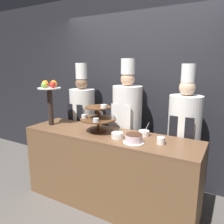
% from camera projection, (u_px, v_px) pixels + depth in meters
% --- Properties ---
extents(ground_plane, '(14.00, 14.00, 0.00)m').
position_uv_depth(ground_plane, '(95.00, 217.00, 2.57)').
color(ground_plane, '#5B5651').
extents(wall_back, '(10.00, 0.06, 2.80)m').
position_uv_depth(wall_back, '(138.00, 88.00, 3.29)').
color(wall_back, '#232328').
rests_on(wall_back, ground_plane).
extents(buffet_counter, '(2.18, 0.60, 0.94)m').
position_uv_depth(buffet_counter, '(108.00, 170.00, 2.72)').
color(buffet_counter, brown).
rests_on(buffet_counter, ground_plane).
extents(tiered_stand, '(0.44, 0.44, 0.36)m').
position_uv_depth(tiered_stand, '(98.00, 117.00, 2.66)').
color(tiered_stand, brown).
rests_on(tiered_stand, buffet_counter).
extents(fruit_pedestal, '(0.30, 0.30, 0.61)m').
position_uv_depth(fruit_pedestal, '(50.00, 94.00, 2.93)').
color(fruit_pedestal, '#2D231E').
rests_on(fruit_pedestal, buffet_counter).
extents(cake_round, '(0.23, 0.23, 0.10)m').
position_uv_depth(cake_round, '(134.00, 139.00, 2.32)').
color(cake_round, white).
rests_on(cake_round, buffet_counter).
extents(cup_white, '(0.08, 0.08, 0.07)m').
position_uv_depth(cup_white, '(161.00, 141.00, 2.28)').
color(cup_white, white).
rests_on(cup_white, buffet_counter).
extents(serving_bowl_near, '(0.13, 0.13, 0.17)m').
position_uv_depth(serving_bowl_near, '(117.00, 135.00, 2.46)').
color(serving_bowl_near, white).
rests_on(serving_bowl_near, buffet_counter).
extents(serving_bowl_far, '(0.12, 0.12, 0.16)m').
position_uv_depth(serving_bowl_far, '(144.00, 133.00, 2.55)').
color(serving_bowl_far, white).
rests_on(serving_bowl_far, buffet_counter).
extents(chef_left, '(0.39, 0.39, 1.77)m').
position_uv_depth(chef_left, '(83.00, 116.00, 3.44)').
color(chef_left, black).
rests_on(chef_left, ground_plane).
extents(chef_center_left, '(0.40, 0.40, 1.83)m').
position_uv_depth(chef_center_left, '(127.00, 119.00, 3.05)').
color(chef_center_left, '#38332D').
rests_on(chef_center_left, ground_plane).
extents(chef_center_right, '(0.40, 0.40, 1.76)m').
position_uv_depth(chef_center_right, '(184.00, 131.00, 2.69)').
color(chef_center_right, '#38332D').
rests_on(chef_center_right, ground_plane).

